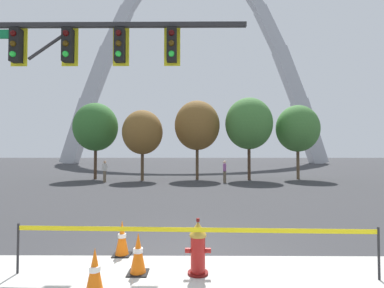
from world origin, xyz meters
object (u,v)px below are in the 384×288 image
at_px(traffic_cone_curb_edge, 122,238).
at_px(pedestrian_walking_left, 225,171).
at_px(monument_arch, 193,66).
at_px(pedestrian_standing_center, 105,171).
at_px(traffic_cone_mid_sidewalk, 138,254).
at_px(fire_hydrant, 198,248).
at_px(traffic_signal_gantry, 52,69).
at_px(traffic_cone_by_hydrant, 95,273).

bearing_deg(traffic_cone_curb_edge, pedestrian_walking_left, 75.73).
xyz_separation_m(monument_arch, pedestrian_walking_left, (2.36, -37.46, -19.40)).
bearing_deg(pedestrian_standing_center, traffic_cone_curb_edge, -71.15).
distance_m(traffic_cone_mid_sidewalk, pedestrian_walking_left, 15.90).
distance_m(fire_hydrant, pedestrian_walking_left, 15.73).
bearing_deg(traffic_cone_mid_sidewalk, traffic_cone_curb_edge, 119.94).
height_order(traffic_cone_curb_edge, pedestrian_walking_left, pedestrian_walking_left).
bearing_deg(pedestrian_walking_left, monument_arch, 93.61).
bearing_deg(fire_hydrant, traffic_signal_gantry, 148.14).
xyz_separation_m(fire_hydrant, monument_arch, (-0.21, 53.04, 19.75)).
distance_m(traffic_cone_curb_edge, pedestrian_walking_left, 15.14).
xyz_separation_m(fire_hydrant, traffic_cone_mid_sidewalk, (-1.07, 0.01, -0.11)).
bearing_deg(traffic_cone_curb_edge, pedestrian_standing_center, 108.85).
relative_size(fire_hydrant, traffic_cone_by_hydrant, 1.36).
relative_size(traffic_cone_curb_edge, traffic_signal_gantry, 0.09).
height_order(traffic_cone_by_hydrant, pedestrian_walking_left, pedestrian_walking_left).
bearing_deg(traffic_cone_by_hydrant, traffic_cone_curb_edge, 90.75).
distance_m(traffic_cone_mid_sidewalk, traffic_signal_gantry, 5.49).
bearing_deg(traffic_cone_by_hydrant, pedestrian_standing_center, 107.09).
distance_m(traffic_signal_gantry, monument_arch, 53.16).
bearing_deg(fire_hydrant, traffic_cone_mid_sidewalk, 179.45).
height_order(traffic_cone_by_hydrant, traffic_signal_gantry, traffic_signal_gantry).
distance_m(fire_hydrant, pedestrian_standing_center, 17.02).
bearing_deg(traffic_cone_mid_sidewalk, pedestrian_walking_left, 78.32).
bearing_deg(traffic_cone_mid_sidewalk, traffic_cone_by_hydrant, -121.39).
height_order(traffic_cone_curb_edge, pedestrian_standing_center, pedestrian_standing_center).
xyz_separation_m(traffic_cone_mid_sidewalk, monument_arch, (0.85, 53.03, 19.86)).
distance_m(fire_hydrant, traffic_cone_curb_edge, 1.83).
relative_size(fire_hydrant, traffic_signal_gantry, 0.13).
bearing_deg(traffic_cone_curb_edge, fire_hydrant, -29.77).
height_order(traffic_cone_by_hydrant, traffic_cone_curb_edge, same).
distance_m(traffic_cone_by_hydrant, traffic_cone_mid_sidewalk, 0.95).
relative_size(traffic_cone_by_hydrant, traffic_cone_mid_sidewalk, 1.00).
bearing_deg(monument_arch, pedestrian_walking_left, -86.39).
distance_m(monument_arch, pedestrian_walking_left, 42.25).
bearing_deg(fire_hydrant, monument_arch, 90.23).
relative_size(fire_hydrant, pedestrian_standing_center, 0.62).
distance_m(fire_hydrant, traffic_cone_by_hydrant, 1.76).
distance_m(traffic_cone_by_hydrant, monument_arch, 57.40).
bearing_deg(fire_hydrant, pedestrian_walking_left, 82.15).
bearing_deg(pedestrian_standing_center, traffic_signal_gantry, -78.33).
bearing_deg(traffic_signal_gantry, traffic_cone_mid_sidewalk, -40.48).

